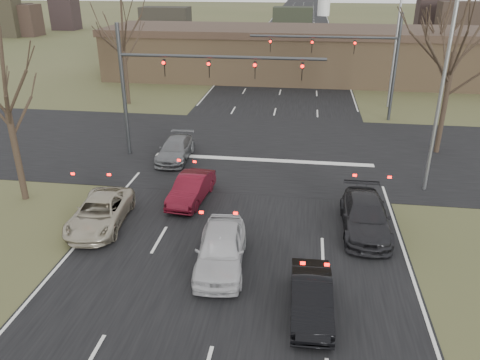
# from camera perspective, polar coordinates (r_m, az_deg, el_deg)

# --- Properties ---
(ground) EXTENTS (360.00, 360.00, 0.00)m
(ground) POSITION_cam_1_polar(r_m,az_deg,el_deg) (17.56, -1.54, -13.20)
(ground) COLOR #424826
(ground) RESTS_ON ground
(road_main) EXTENTS (14.00, 300.00, 0.02)m
(road_main) POSITION_cam_1_polar(r_m,az_deg,el_deg) (74.58, 6.34, 15.67)
(road_main) COLOR black
(road_main) RESTS_ON ground
(road_cross) EXTENTS (200.00, 14.00, 0.02)m
(road_cross) POSITION_cam_1_polar(r_m,az_deg,el_deg) (30.77, 3.06, 3.80)
(road_cross) COLOR black
(road_cross) RESTS_ON ground
(building) EXTENTS (42.40, 10.40, 5.30)m
(building) POSITION_cam_1_polar(r_m,az_deg,el_deg) (52.39, 7.76, 15.05)
(building) COLOR brown
(building) RESTS_ON ground
(mast_arm_near) EXTENTS (12.12, 0.24, 8.00)m
(mast_arm_near) POSITION_cam_1_polar(r_m,az_deg,el_deg) (28.40, -7.92, 12.51)
(mast_arm_near) COLOR #383A3D
(mast_arm_near) RESTS_ON ground
(mast_arm_far) EXTENTS (11.12, 0.24, 8.00)m
(mast_arm_far) POSITION_cam_1_polar(r_m,az_deg,el_deg) (37.40, 14.20, 14.68)
(mast_arm_far) COLOR #383A3D
(mast_arm_far) RESTS_ON ground
(streetlight_right_near) EXTENTS (2.34, 0.25, 10.00)m
(streetlight_right_near) POSITION_cam_1_polar(r_m,az_deg,el_deg) (25.14, 23.04, 10.58)
(streetlight_right_near) COLOR gray
(streetlight_right_near) RESTS_ON ground
(streetlight_right_far) EXTENTS (2.34, 0.25, 10.00)m
(streetlight_right_far) POSITION_cam_1_polar(r_m,az_deg,el_deg) (41.67, 18.24, 15.92)
(streetlight_right_far) COLOR gray
(streetlight_right_far) RESTS_ON ground
(tree_right_near) EXTENTS (6.90, 6.90, 11.50)m
(tree_right_near) POSITION_cam_1_polar(r_m,az_deg,el_deg) (31.05, 25.51, 18.66)
(tree_right_near) COLOR black
(tree_right_near) RESTS_ON ground
(tree_left_far) EXTENTS (5.70, 5.70, 9.50)m
(tree_left_far) POSITION_cam_1_polar(r_m,az_deg,el_deg) (41.86, -14.37, 18.81)
(tree_left_far) COLOR black
(tree_left_far) RESTS_ON ground
(tree_right_far) EXTENTS (5.40, 5.40, 9.00)m
(tree_right_far) POSITION_cam_1_polar(r_m,az_deg,el_deg) (50.52, 23.66, 17.96)
(tree_right_far) COLOR black
(tree_right_far) RESTS_ON ground
(car_silver_suv) EXTENTS (2.58, 4.89, 1.31)m
(car_silver_suv) POSITION_cam_1_polar(r_m,az_deg,el_deg) (22.16, -16.69, -3.81)
(car_silver_suv) COLOR #A9A089
(car_silver_suv) RESTS_ON ground
(car_white_sedan) EXTENTS (2.21, 4.72, 1.56)m
(car_white_sedan) POSITION_cam_1_polar(r_m,az_deg,el_deg) (18.38, -2.36, -8.37)
(car_white_sedan) COLOR #BABABC
(car_white_sedan) RESTS_ON ground
(car_black_hatch) EXTENTS (1.48, 3.91, 1.27)m
(car_black_hatch) POSITION_cam_1_polar(r_m,az_deg,el_deg) (16.35, 8.68, -13.93)
(car_black_hatch) COLOR black
(car_black_hatch) RESTS_ON ground
(car_charcoal_sedan) EXTENTS (2.02, 4.95, 1.44)m
(car_charcoal_sedan) POSITION_cam_1_polar(r_m,az_deg,el_deg) (21.52, 15.03, -4.29)
(car_charcoal_sedan) COLOR black
(car_charcoal_sedan) RESTS_ON ground
(car_grey_ahead) EXTENTS (1.87, 4.42, 1.27)m
(car_grey_ahead) POSITION_cam_1_polar(r_m,az_deg,el_deg) (29.16, -7.86, 3.74)
(car_grey_ahead) COLOR slate
(car_grey_ahead) RESTS_ON ground
(car_red_ahead) EXTENTS (1.81, 4.13, 1.32)m
(car_red_ahead) POSITION_cam_1_polar(r_m,az_deg,el_deg) (23.65, -5.96, -1.05)
(car_red_ahead) COLOR #4F0B16
(car_red_ahead) RESTS_ON ground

